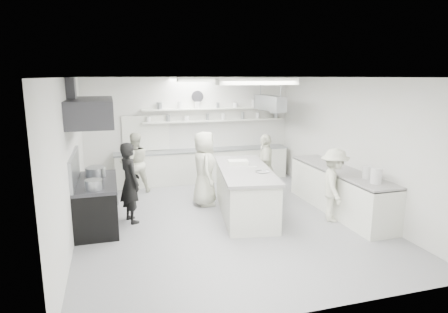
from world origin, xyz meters
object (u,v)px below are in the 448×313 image
object	(u,v)px
cook_stove	(130,183)
cook_back	(135,163)
prep_island	(244,192)
right_counter	(339,191)
stove	(97,205)
back_counter	(204,166)

from	to	relation	value
cook_stove	cook_back	bearing A→B (deg)	-25.01
prep_island	right_counter	bearing A→B (deg)	-2.49
right_counter	stove	bearing A→B (deg)	173.48
prep_island	cook_back	world-z (taller)	cook_back
stove	back_counter	bearing A→B (deg)	43.99
stove	prep_island	distance (m)	3.14
right_counter	cook_back	world-z (taller)	cook_back
stove	prep_island	world-z (taller)	prep_island
cook_stove	right_counter	bearing A→B (deg)	-117.11
prep_island	stove	bearing A→B (deg)	-172.87
back_counter	prep_island	size ratio (longest dim) A/B	1.86
back_counter	right_counter	world-z (taller)	right_counter
back_counter	cook_stove	world-z (taller)	cook_stove
right_counter	cook_back	xyz separation A→B (m)	(-4.34, 2.80, 0.33)
back_counter	cook_stove	bearing A→B (deg)	-129.13
stove	prep_island	bearing A→B (deg)	-2.60
stove	prep_island	size ratio (longest dim) A/B	0.67
cook_back	back_counter	bearing A→B (deg)	-173.04
stove	cook_stove	size ratio (longest dim) A/B	1.06
back_counter	prep_island	xyz separation A→B (m)	(0.23, -2.94, 0.04)
cook_back	cook_stove	bearing A→B (deg)	73.82
back_counter	right_counter	xyz separation A→B (m)	(2.35, -3.40, 0.01)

